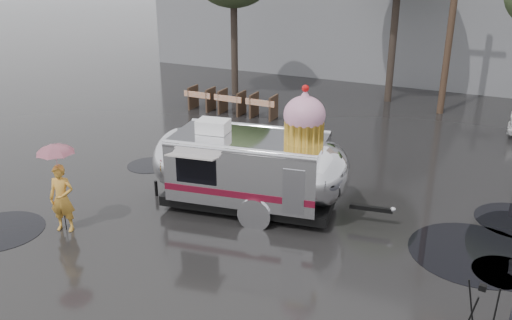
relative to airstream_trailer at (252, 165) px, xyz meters
The scene contains 8 objects.
ground 2.62m from the airstream_trailer, 71.65° to the right, with size 120.00×120.00×0.00m, color black.
puddles 2.97m from the airstream_trailer, ahead, with size 13.91×8.47×0.01m.
utility_pole 12.71m from the airstream_trailer, 74.76° to the left, with size 1.60×0.28×9.00m.
barricade_row 9.20m from the airstream_trailer, 121.79° to the left, with size 4.30×0.80×1.00m.
airstream_trailer is the anchor object (origin of this frame).
person_left 4.87m from the airstream_trailer, 139.89° to the right, with size 0.63×0.42×1.74m, color gold.
umbrella_pink 4.90m from the airstream_trailer, 139.89° to the right, with size 1.13×1.13×2.32m.
tripod 6.94m from the airstream_trailer, 30.30° to the right, with size 0.56×0.60×1.47m.
Camera 1 is at (5.18, -9.76, 6.64)m, focal length 38.00 mm.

